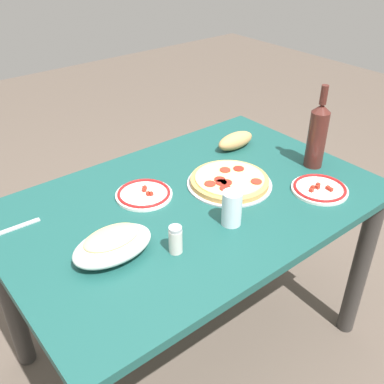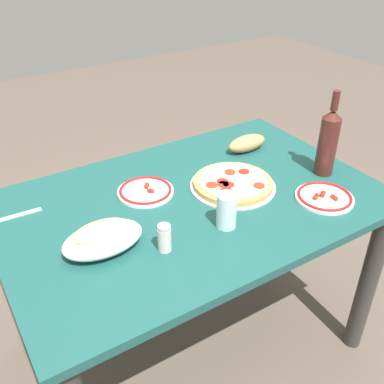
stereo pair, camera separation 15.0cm
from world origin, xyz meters
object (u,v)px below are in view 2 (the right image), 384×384
water_glass (227,211)px  spice_shaker (164,238)px  side_plate_near (146,191)px  side_plate_far (324,197)px  pepperoni_pizza (233,183)px  wine_bottle (328,141)px  dining_table (192,228)px  bread_loaf (247,143)px  baked_pasta_dish (103,238)px

water_glass → spice_shaker: (0.22, -0.00, -0.01)m
side_plate_near → side_plate_far: (-0.50, 0.36, 0.00)m
pepperoni_pizza → wine_bottle: size_ratio=0.96×
dining_table → bread_loaf: bread_loaf is taller
baked_pasta_dish → wine_bottle: 0.88m
side_plate_far → spice_shaker: spice_shaker is taller
dining_table → spice_shaker: size_ratio=14.77×
baked_pasta_dish → water_glass: size_ratio=2.10×
wine_bottle → water_glass: (0.50, 0.08, -0.07)m
spice_shaker → side_plate_near: bearing=-106.9°
pepperoni_pizza → side_plate_near: 0.31m
side_plate_near → bread_loaf: size_ratio=1.12×
pepperoni_pizza → water_glass: 0.24m
pepperoni_pizza → bread_loaf: size_ratio=1.74×
wine_bottle → side_plate_far: 0.22m
dining_table → bread_loaf: (-0.38, -0.19, 0.16)m
pepperoni_pizza → bread_loaf: (-0.22, -0.20, 0.02)m
wine_bottle → bread_loaf: 0.34m
side_plate_near → bread_loaf: bread_loaf is taller
pepperoni_pizza → baked_pasta_dish: (0.52, 0.08, 0.03)m
spice_shaker → wine_bottle: bearing=-173.9°
water_glass → side_plate_far: (-0.37, 0.06, -0.05)m
baked_pasta_dish → wine_bottle: size_ratio=0.75×
water_glass → spice_shaker: bearing=-0.0°
water_glass → bread_loaf: 0.53m
baked_pasta_dish → spice_shaker: bearing=146.6°
side_plate_far → bread_loaf: size_ratio=1.13×
water_glass → pepperoni_pizza: bearing=-131.6°
dining_table → baked_pasta_dish: size_ratio=5.35×
wine_bottle → spice_shaker: bearing=6.1°
side_plate_near → spice_shaker: 0.32m
dining_table → side_plate_near: size_ratio=6.54×
pepperoni_pizza → spice_shaker: 0.41m
spice_shaker → side_plate_far: bearing=174.6°
water_glass → side_plate_near: (0.13, -0.30, -0.05)m
bread_loaf → water_glass: bearing=45.1°
wine_bottle → baked_pasta_dish: bearing=-1.3°
wine_bottle → side_plate_near: 0.68m
wine_bottle → spice_shaker: size_ratio=3.67×
bread_loaf → spice_shaker: (0.59, 0.37, 0.01)m
wine_bottle → spice_shaker: 0.73m
water_glass → side_plate_far: size_ratio=0.58×
bread_loaf → spice_shaker: bearing=32.3°
pepperoni_pizza → baked_pasta_dish: size_ratio=1.27×
pepperoni_pizza → side_plate_near: (0.28, -0.13, -0.01)m
wine_bottle → bread_loaf: size_ratio=1.82×
pepperoni_pizza → dining_table: bearing=-2.8°
bread_loaf → dining_table: bearing=26.4°
wine_bottle → side_plate_far: size_ratio=1.62×
dining_table → pepperoni_pizza: 0.22m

